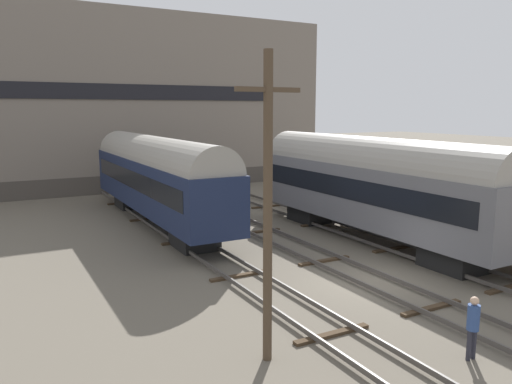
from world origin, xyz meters
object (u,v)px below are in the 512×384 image
(train_car_grey, at_px, (371,182))
(person_worker, at_px, (473,322))
(bench, at_px, (428,209))
(utility_pole, at_px, (268,206))
(train_car_navy, at_px, (156,174))

(train_car_grey, relative_size, person_worker, 9.09)
(bench, bearing_deg, utility_pole, -152.50)
(train_car_grey, xyz_separation_m, person_worker, (-5.86, -10.71, -1.94))
(bench, relative_size, person_worker, 0.80)
(train_car_grey, distance_m, utility_pole, 13.41)
(train_car_grey, bearing_deg, person_worker, -118.70)
(utility_pole, bearing_deg, train_car_grey, 37.32)
(train_car_grey, relative_size, utility_pole, 1.99)
(train_car_grey, height_order, utility_pole, utility_pole)
(bench, distance_m, utility_pole, 15.56)
(train_car_grey, xyz_separation_m, bench, (2.98, -1.02, -1.48))
(bench, height_order, person_worker, bench)
(train_car_grey, distance_m, train_car_navy, 12.12)
(bench, relative_size, utility_pole, 0.17)
(train_car_navy, bearing_deg, utility_pole, -97.95)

